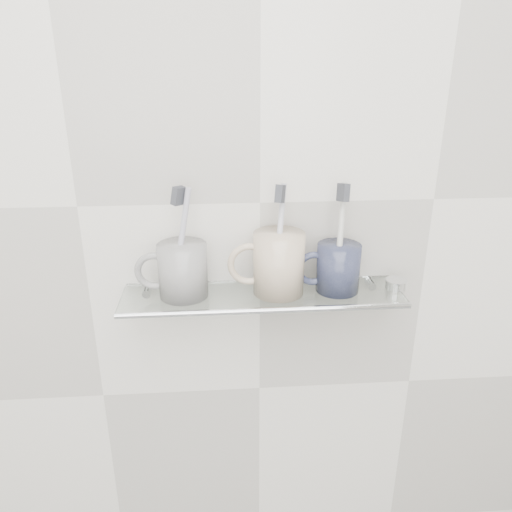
{
  "coord_description": "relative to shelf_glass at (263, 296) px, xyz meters",
  "views": [
    {
      "loc": [
        -0.07,
        0.24,
        1.5
      ],
      "look_at": [
        -0.01,
        1.04,
        1.17
      ],
      "focal_mm": 35.0,
      "sensor_mm": 36.0,
      "label": 1
    }
  ],
  "objects": [
    {
      "name": "mug_left_handle",
      "position": [
        -0.19,
        0.0,
        0.05
      ],
      "size": [
        0.07,
        0.01,
        0.07
      ],
      "primitive_type": "torus",
      "rotation": [
        1.57,
        0.0,
        0.0
      ],
      "color": "silver",
      "rests_on": "mug_left"
    },
    {
      "name": "bristles_center",
      "position": [
        0.03,
        0.0,
        0.19
      ],
      "size": [
        0.02,
        0.03,
        0.03
      ],
      "primitive_type": "cube",
      "rotation": [
        -0.25,
        -0.0,
        -0.4
      ],
      "color": "#34373D",
      "rests_on": "toothbrush_center"
    },
    {
      "name": "mug_right_handle",
      "position": [
        0.09,
        0.0,
        0.05
      ],
      "size": [
        0.06,
        0.01,
        0.06
      ],
      "primitive_type": "torus",
      "rotation": [
        1.57,
        0.0,
        0.0
      ],
      "color": "#171B31",
      "rests_on": "mug_right"
    },
    {
      "name": "shelf_glass",
      "position": [
        0.0,
        0.0,
        0.0
      ],
      "size": [
        0.5,
        0.12,
        0.01
      ],
      "primitive_type": "cube",
      "color": "silver",
      "rests_on": "wall_back"
    },
    {
      "name": "bracket_left",
      "position": [
        -0.21,
        0.05,
        -0.01
      ],
      "size": [
        0.02,
        0.03,
        0.02
      ],
      "primitive_type": "cylinder",
      "rotation": [
        1.57,
        0.0,
        0.0
      ],
      "color": "silver",
      "rests_on": "wall_back"
    },
    {
      "name": "chrome_cap",
      "position": [
        0.24,
        0.0,
        0.01
      ],
      "size": [
        0.04,
        0.04,
        0.02
      ],
      "primitive_type": "cylinder",
      "color": "silver",
      "rests_on": "shelf_glass"
    },
    {
      "name": "shelf_rail",
      "position": [
        0.0,
        -0.06,
        0.0
      ],
      "size": [
        0.5,
        0.01,
        0.01
      ],
      "primitive_type": "cylinder",
      "rotation": [
        0.0,
        1.57,
        0.0
      ],
      "color": "silver",
      "rests_on": "shelf_glass"
    },
    {
      "name": "wall_back",
      "position": [
        0.0,
        0.06,
        0.15
      ],
      "size": [
        2.5,
        0.0,
        2.5
      ],
      "primitive_type": "plane",
      "rotation": [
        1.57,
        0.0,
        0.0
      ],
      "color": "silver",
      "rests_on": "ground"
    },
    {
      "name": "bracket_right",
      "position": [
        0.21,
        0.05,
        -0.01
      ],
      "size": [
        0.02,
        0.03,
        0.02
      ],
      "primitive_type": "cylinder",
      "rotation": [
        1.57,
        0.0,
        0.0
      ],
      "color": "silver",
      "rests_on": "wall_back"
    },
    {
      "name": "toothbrush_center",
      "position": [
        0.03,
        0.0,
        0.1
      ],
      "size": [
        0.03,
        0.06,
        0.19
      ],
      "primitive_type": "cylinder",
      "rotation": [
        -0.25,
        -0.0,
        -0.4
      ],
      "color": "silver",
      "rests_on": "mug_center"
    },
    {
      "name": "bristles_right",
      "position": [
        0.14,
        0.0,
        0.19
      ],
      "size": [
        0.02,
        0.03,
        0.03
      ],
      "primitive_type": "cube",
      "rotation": [
        -0.16,
        0.12,
        0.36
      ],
      "color": "#34373D",
      "rests_on": "toothbrush_right"
    },
    {
      "name": "mug_left",
      "position": [
        -0.14,
        0.0,
        0.05
      ],
      "size": [
        0.09,
        0.09,
        0.1
      ],
      "primitive_type": "cylinder",
      "rotation": [
        0.0,
        0.0,
        -0.1
      ],
      "color": "silver",
      "rests_on": "shelf_glass"
    },
    {
      "name": "mug_center",
      "position": [
        0.03,
        0.0,
        0.06
      ],
      "size": [
        0.11,
        0.11,
        0.11
      ],
      "primitive_type": "cylinder",
      "rotation": [
        0.0,
        0.0,
        0.29
      ],
      "color": "beige",
      "rests_on": "shelf_glass"
    },
    {
      "name": "toothbrush_left",
      "position": [
        -0.14,
        0.0,
        0.1
      ],
      "size": [
        0.05,
        0.02,
        0.19
      ],
      "primitive_type": "cylinder",
      "rotation": [
        -0.1,
        0.16,
        -0.69
      ],
      "color": "#B1ACC6",
      "rests_on": "mug_left"
    },
    {
      "name": "mug_right",
      "position": [
        0.14,
        0.0,
        0.05
      ],
      "size": [
        0.08,
        0.08,
        0.09
      ],
      "primitive_type": "cylinder",
      "rotation": [
        0.0,
        0.0,
        0.03
      ],
      "color": "#171B31",
      "rests_on": "shelf_glass"
    },
    {
      "name": "bristles_left",
      "position": [
        -0.14,
        0.0,
        0.19
      ],
      "size": [
        0.03,
        0.03,
        0.03
      ],
      "primitive_type": "cube",
      "rotation": [
        -0.1,
        0.16,
        -0.69
      ],
      "color": "#34373D",
      "rests_on": "toothbrush_left"
    },
    {
      "name": "mug_center_handle",
      "position": [
        -0.02,
        0.0,
        0.06
      ],
      "size": [
        0.08,
        0.01,
        0.08
      ],
      "primitive_type": "torus",
      "rotation": [
        1.57,
        0.0,
        0.0
      ],
      "color": "beige",
      "rests_on": "mug_center"
    },
    {
      "name": "toothbrush_right",
      "position": [
        0.14,
        0.0,
        0.1
      ],
      "size": [
        0.02,
        0.05,
        0.19
      ],
      "primitive_type": "cylinder",
      "rotation": [
        -0.16,
        0.12,
        0.36
      ],
      "color": "beige",
      "rests_on": "mug_right"
    }
  ]
}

